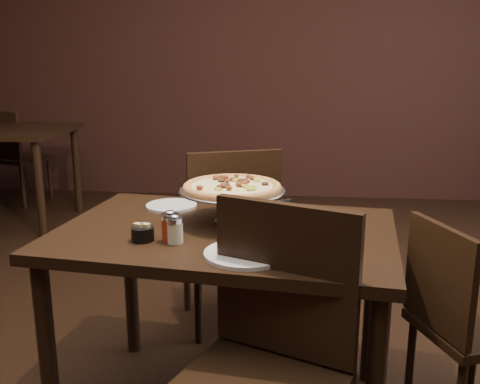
{
  "coord_description": "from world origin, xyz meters",
  "views": [
    {
      "loc": [
        0.33,
        -1.88,
        1.39
      ],
      "look_at": [
        0.14,
        0.05,
        0.9
      ],
      "focal_mm": 40.0,
      "sensor_mm": 36.0,
      "label": 1
    }
  ],
  "objects": [
    {
      "name": "room",
      "position": [
        0.06,
        0.03,
        1.4
      ],
      "size": [
        6.04,
        7.04,
        2.84
      ],
      "color": "black",
      "rests_on": "ground"
    },
    {
      "name": "dining_table",
      "position": [
        0.09,
        -0.0,
        0.67
      ],
      "size": [
        1.33,
        0.98,
        0.77
      ],
      "rotation": [
        0.0,
        0.0,
        -0.13
      ],
      "color": "black",
      "rests_on": "ground"
    },
    {
      "name": "pizza_stand",
      "position": [
        0.11,
        0.08,
        0.91
      ],
      "size": [
        0.41,
        0.41,
        0.17
      ],
      "color": "silver",
      "rests_on": "dining_table"
    },
    {
      "name": "parmesan_shaker",
      "position": [
        -0.06,
        -0.17,
        0.82
      ],
      "size": [
        0.06,
        0.06,
        0.1
      ],
      "color": "beige",
      "rests_on": "dining_table"
    },
    {
      "name": "pepper_flake_shaker",
      "position": [
        -0.08,
        -0.15,
        0.83
      ],
      "size": [
        0.06,
        0.06,
        0.11
      ],
      "color": "maroon",
      "rests_on": "dining_table"
    },
    {
      "name": "packet_caddy",
      "position": [
        -0.18,
        -0.16,
        0.8
      ],
      "size": [
        0.08,
        0.08,
        0.06
      ],
      "rotation": [
        0.0,
        0.0,
        -0.32
      ],
      "color": "black",
      "rests_on": "dining_table"
    },
    {
      "name": "napkin_stack",
      "position": [
        0.42,
        -0.23,
        0.78
      ],
      "size": [
        0.14,
        0.14,
        0.01
      ],
      "primitive_type": "cube",
      "rotation": [
        0.0,
        0.0,
        -0.11
      ],
      "color": "white",
      "rests_on": "dining_table"
    },
    {
      "name": "plate_left",
      "position": [
        -0.17,
        0.27,
        0.78
      ],
      "size": [
        0.22,
        0.22,
        0.01
      ],
      "primitive_type": "cylinder",
      "color": "silver",
      "rests_on": "dining_table"
    },
    {
      "name": "plate_near",
      "position": [
        0.19,
        -0.27,
        0.78
      ],
      "size": [
        0.27,
        0.27,
        0.01
      ],
      "primitive_type": "cylinder",
      "color": "silver",
      "rests_on": "dining_table"
    },
    {
      "name": "serving_spatula",
      "position": [
        0.29,
        -0.11,
        0.91
      ],
      "size": [
        0.15,
        0.15,
        0.02
      ],
      "rotation": [
        0.0,
        0.0,
        -0.86
      ],
      "color": "silver",
      "rests_on": "pizza_stand"
    },
    {
      "name": "chair_far",
      "position": [
        0.03,
        0.68,
        0.53
      ],
      "size": [
        0.58,
        0.58,
        0.97
      ],
      "rotation": [
        0.0,
        0.0,
        3.49
      ],
      "color": "black",
      "rests_on": "ground"
    },
    {
      "name": "chair_near",
      "position": [
        0.27,
        -0.5,
        0.54
      ],
      "size": [
        0.6,
        0.6,
        0.98
      ],
      "rotation": [
        0.0,
        0.0,
        -0.4
      ],
      "color": "black",
      "rests_on": "ground"
    },
    {
      "name": "chair_side",
      "position": [
        0.98,
        0.02,
        0.44
      ],
      "size": [
        0.49,
        0.49,
        0.81
      ],
      "rotation": [
        0.0,
        0.0,
        1.93
      ],
      "color": "black",
      "rests_on": "ground"
    },
    {
      "name": "bg_chair_far",
      "position": [
        -2.3,
        2.94,
        0.5
      ],
      "size": [
        0.55,
        0.55,
        0.91
      ],
      "rotation": [
        0.0,
        0.0,
        2.79
      ],
      "color": "black",
      "rests_on": "ground"
    }
  ]
}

